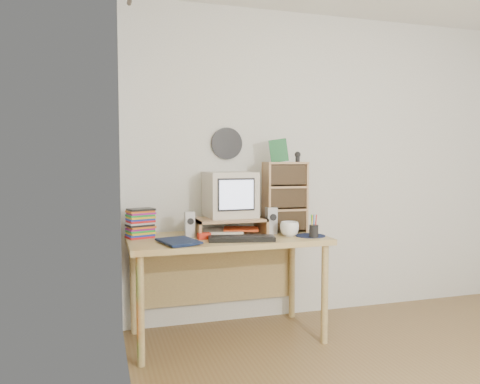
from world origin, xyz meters
TOP-DOWN VIEW (x-y plane):
  - back_wall at (0.00, 1.75)m, footprint 3.50×0.00m
  - left_wall at (-1.75, 0.00)m, footprint 0.00×3.50m
  - curtain at (-1.71, 0.48)m, footprint 0.00×2.20m
  - wall_disc at (-0.93, 1.73)m, footprint 0.25×0.02m
  - desk at (-1.03, 1.44)m, footprint 1.40×0.70m
  - monitor_riser at (-0.98, 1.48)m, footprint 0.52×0.30m
  - crt_monitor at (-0.95, 1.53)m, footprint 0.37×0.37m
  - speaker_left at (-1.29, 1.43)m, footprint 0.07×0.07m
  - speaker_right at (-0.68, 1.41)m, footprint 0.08×0.08m
  - keyboard at (-0.98, 1.18)m, footprint 0.47×0.24m
  - dvd_stack at (-1.62, 1.51)m, footprint 0.20×0.17m
  - cd_rack at (-0.54, 1.47)m, footprint 0.33×0.19m
  - mug at (-0.59, 1.25)m, footprint 0.15×0.15m
  - diary at (-1.51, 1.18)m, footprint 0.31×0.26m
  - mousepad at (-0.44, 1.23)m, footprint 0.25×0.25m
  - pen_cup at (-0.45, 1.15)m, footprint 0.07×0.07m
  - papers at (-0.97, 1.50)m, footprint 0.35×0.29m
  - red_box at (-1.21, 1.32)m, footprint 0.09×0.06m
  - game_box at (-0.60, 1.47)m, footprint 0.14×0.06m
  - webcam at (-0.45, 1.45)m, footprint 0.05×0.05m

SIDE VIEW (x-z plane):
  - desk at x=-1.03m, z-range 0.24..0.99m
  - mousepad at x=-0.44m, z-range 0.75..0.75m
  - keyboard at x=-0.98m, z-range 0.75..0.78m
  - papers at x=-0.97m, z-range 0.75..0.79m
  - red_box at x=-1.21m, z-range 0.75..0.79m
  - diary at x=-1.51m, z-range 0.75..0.80m
  - mug at x=-0.59m, z-range 0.75..0.86m
  - pen_cup at x=-0.45m, z-range 0.75..0.88m
  - speaker_left at x=-1.29m, z-range 0.75..0.93m
  - monitor_riser at x=-0.98m, z-range 0.78..0.90m
  - speaker_right at x=-0.68m, z-range 0.75..0.95m
  - dvd_stack at x=-1.62m, z-range 0.75..1.00m
  - cd_rack at x=-0.54m, z-range 0.75..1.29m
  - crt_monitor at x=-0.95m, z-range 0.87..1.21m
  - curtain at x=-1.71m, z-range 0.05..2.25m
  - back_wall at x=0.00m, z-range -0.50..3.00m
  - left_wall at x=-1.75m, z-range -0.50..3.00m
  - webcam at x=-0.45m, z-range 1.29..1.36m
  - game_box at x=-0.60m, z-range 1.29..1.46m
  - wall_disc at x=-0.93m, z-range 1.30..1.55m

